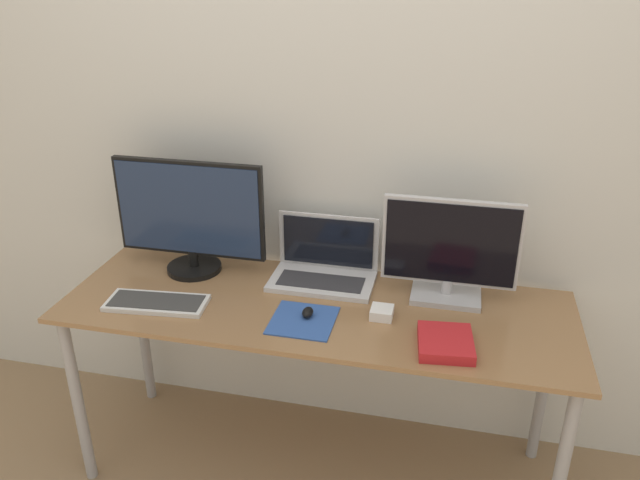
{
  "coord_description": "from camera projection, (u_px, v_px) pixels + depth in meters",
  "views": [
    {
      "loc": [
        0.43,
        -1.51,
        1.81
      ],
      "look_at": [
        -0.0,
        0.38,
        0.93
      ],
      "focal_mm": 35.0,
      "sensor_mm": 36.0,
      "label": 1
    }
  ],
  "objects": [
    {
      "name": "mousepad",
      "position": [
        303.0,
        320.0,
        2.05
      ],
      "size": [
        0.21,
        0.21,
        0.0
      ],
      "color": "#2D519E",
      "rests_on": "desk"
    },
    {
      "name": "power_brick",
      "position": [
        382.0,
        313.0,
        2.06
      ],
      "size": [
        0.07,
        0.08,
        0.03
      ],
      "color": "white",
      "rests_on": "desk"
    },
    {
      "name": "desk",
      "position": [
        316.0,
        325.0,
        2.18
      ],
      "size": [
        1.75,
        0.59,
        0.72
      ],
      "color": "olive",
      "rests_on": "ground_plane"
    },
    {
      "name": "wall_back",
      "position": [
        338.0,
        129.0,
        2.24
      ],
      "size": [
        7.0,
        0.05,
        2.5
      ],
      "color": "silver",
      "rests_on": "ground_plane"
    },
    {
      "name": "book",
      "position": [
        445.0,
        343.0,
        1.9
      ],
      "size": [
        0.18,
        0.21,
        0.03
      ],
      "color": "red",
      "rests_on": "desk"
    },
    {
      "name": "laptop",
      "position": [
        325.0,
        265.0,
        2.29
      ],
      "size": [
        0.38,
        0.22,
        0.23
      ],
      "color": "silver",
      "rests_on": "desk"
    },
    {
      "name": "keyboard",
      "position": [
        157.0,
        303.0,
        2.14
      ],
      "size": [
        0.36,
        0.17,
        0.02
      ],
      "color": "silver",
      "rests_on": "desk"
    },
    {
      "name": "monitor_left",
      "position": [
        190.0,
        216.0,
        2.29
      ],
      "size": [
        0.57,
        0.2,
        0.43
      ],
      "color": "black",
      "rests_on": "desk"
    },
    {
      "name": "monitor_right",
      "position": [
        450.0,
        252.0,
        2.11
      ],
      "size": [
        0.46,
        0.17,
        0.37
      ],
      "color": "#B2B2B7",
      "rests_on": "desk"
    },
    {
      "name": "mouse",
      "position": [
        308.0,
        312.0,
        2.06
      ],
      "size": [
        0.04,
        0.06,
        0.03
      ],
      "color": "black",
      "rests_on": "mousepad"
    }
  ]
}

